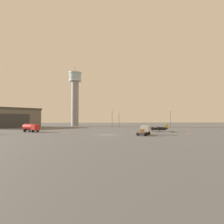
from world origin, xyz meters
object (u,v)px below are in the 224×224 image
object	(u,v)px
truck_fuel_tanker_red	(31,127)
traffic_cone_near_right	(189,134)
control_tower	(75,94)
light_post_west	(119,118)
light_post_east	(170,117)
light_post_centre	(112,117)
traffic_cone_near_left	(125,132)
traffic_cone_mid_apron	(71,133)
airplane_black	(159,128)
truck_flatbed_white	(144,130)

from	to	relation	value
truck_fuel_tanker_red	traffic_cone_near_right	world-z (taller)	truck_fuel_tanker_red
control_tower	truck_fuel_tanker_red	size ratio (longest dim) A/B	5.86
control_tower	light_post_west	xyz separation A→B (m)	(26.27, -18.82, -15.95)
light_post_east	traffic_cone_near_right	bearing A→B (deg)	-107.72
light_post_west	light_post_centre	bearing A→B (deg)	-136.00
truck_fuel_tanker_red	traffic_cone_near_left	xyz separation A→B (m)	(31.97, -9.14, -1.35)
traffic_cone_near_left	traffic_cone_mid_apron	distance (m)	17.19
traffic_cone_near_right	traffic_cone_near_left	bearing A→B (deg)	145.96
light_post_east	light_post_centre	distance (m)	31.37
control_tower	light_post_east	world-z (taller)	control_tower
traffic_cone_mid_apron	light_post_east	bearing A→B (deg)	40.88
light_post_west	light_post_centre	size ratio (longest dim) A/B	0.88
truck_fuel_tanker_red	light_post_east	world-z (taller)	light_post_east
truck_fuel_tanker_red	light_post_west	world-z (taller)	light_post_west
traffic_cone_near_left	traffic_cone_mid_apron	world-z (taller)	traffic_cone_mid_apron
light_post_east	traffic_cone_mid_apron	distance (m)	64.14
truck_fuel_tanker_red	light_post_centre	distance (m)	47.31
airplane_black	light_post_centre	world-z (taller)	light_post_centre
truck_flatbed_white	traffic_cone_near_right	xyz separation A→B (m)	(11.67, -3.13, -0.97)
control_tower	light_post_west	bearing A→B (deg)	-35.61
traffic_cone_near_left	traffic_cone_mid_apron	xyz separation A→B (m)	(-16.86, -3.36, 0.08)
control_tower	traffic_cone_mid_apron	distance (m)	72.94
control_tower	truck_flatbed_white	distance (m)	80.68
light_post_west	light_post_east	xyz separation A→B (m)	(26.55, -9.13, 0.53)
traffic_cone_near_left	traffic_cone_near_right	bearing A→B (deg)	-34.04
traffic_cone_near_right	traffic_cone_mid_apron	distance (m)	33.44
light_post_west	light_post_east	world-z (taller)	light_post_east
truck_flatbed_white	light_post_centre	bearing A→B (deg)	31.25
airplane_black	control_tower	bearing A→B (deg)	-42.55
airplane_black	light_post_east	world-z (taller)	light_post_east
airplane_black	traffic_cone_near_left	xyz separation A→B (m)	(-13.74, -7.16, -0.92)
light_post_centre	traffic_cone_near_right	distance (m)	56.36
control_tower	traffic_cone_mid_apron	world-z (taller)	control_tower
traffic_cone_mid_apron	airplane_black	bearing A→B (deg)	18.97
control_tower	traffic_cone_near_left	bearing A→B (deg)	-72.18
light_post_west	traffic_cone_mid_apron	world-z (taller)	light_post_west
airplane_black	light_post_centre	xyz separation A→B (m)	(-13.27, 36.17, 4.52)
control_tower	light_post_east	distance (m)	61.72
airplane_black	light_post_east	xyz separation A→B (m)	(17.72, 31.32, 4.45)
airplane_black	truck_flatbed_white	bearing A→B (deg)	73.54
truck_flatbed_white	light_post_west	world-z (taller)	light_post_west
control_tower	traffic_cone_near_right	xyz separation A→B (m)	(37.13, -77.08, -20.76)
traffic_cone_near_left	light_post_centre	bearing A→B (deg)	89.37
truck_flatbed_white	light_post_east	xyz separation A→B (m)	(27.36, 46.00, 4.38)
light_post_east	traffic_cone_near_left	xyz separation A→B (m)	(-31.47, -38.48, -5.37)
control_tower	truck_flatbed_white	xyz separation A→B (m)	(25.46, -73.95, -19.80)
truck_fuel_tanker_red	traffic_cone_near_left	distance (m)	33.28
truck_flatbed_white	traffic_cone_mid_apron	size ratio (longest dim) A/B	9.79
control_tower	truck_fuel_tanker_red	distance (m)	61.42
traffic_cone_mid_apron	truck_fuel_tanker_red	bearing A→B (deg)	140.41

